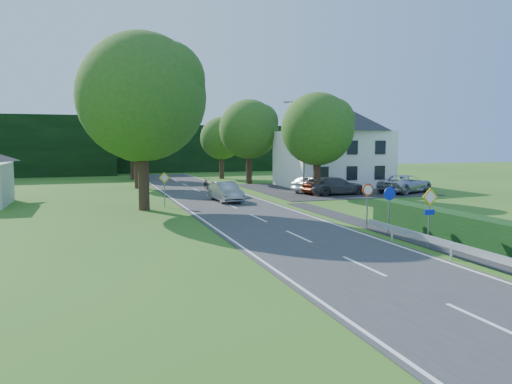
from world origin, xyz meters
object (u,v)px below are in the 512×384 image
object	(u,v)px
moving_car	(226,192)
streetlight	(303,143)
parked_car_grey	(336,186)
motorcycle	(206,183)
parasol	(320,179)
parked_car_red	(326,185)
parked_car_silver_a	(311,185)
parked_car_silver_b	(406,184)

from	to	relation	value
moving_car	streetlight	bearing A→B (deg)	20.85
streetlight	parked_car_grey	size ratio (longest dim) A/B	1.56
motorcycle	parasol	bearing A→B (deg)	-5.41
motorcycle	parked_car_red	xyz separation A→B (m)	(8.91, -7.48, 0.18)
streetlight	parked_car_silver_a	xyz separation A→B (m)	(1.29, 1.00, -3.76)
parasol	streetlight	bearing A→B (deg)	-129.06
parked_car_grey	moving_car	bearing A→B (deg)	100.09
streetlight	parked_car_red	bearing A→B (deg)	-24.43
streetlight	motorcycle	xyz separation A→B (m)	(-7.03, 6.62, -3.86)
streetlight	parasol	xyz separation A→B (m)	(4.06, 5.00, -3.55)
moving_car	parked_car_silver_b	xyz separation A→B (m)	(16.85, 1.38, 0.05)
parked_car_grey	parked_car_silver_b	distance (m)	6.61
parked_car_silver_b	parasol	world-z (taller)	parasol
streetlight	parked_car_grey	bearing A→B (deg)	-31.22
parked_car_red	parked_car_silver_a	distance (m)	1.95
moving_car	parked_car_grey	xyz separation A→B (m)	(10.25, 1.87, 0.01)
streetlight	parked_car_red	world-z (taller)	streetlight
moving_car	parked_car_silver_a	distance (m)	10.05
motorcycle	parked_car_grey	distance (m)	12.52
parked_car_red	parked_car_silver_b	bearing A→B (deg)	-109.89
moving_car	parasol	world-z (taller)	parasol
parked_car_silver_b	parasol	bearing A→B (deg)	11.99
moving_car	parked_car_silver_b	size ratio (longest dim) A/B	0.79
streetlight	parked_car_silver_a	bearing A→B (deg)	37.82
moving_car	parked_car_grey	world-z (taller)	parked_car_grey
parked_car_silver_a	parasol	distance (m)	4.87
streetlight	parked_car_grey	world-z (taller)	streetlight
parked_car_red	parked_car_silver_b	distance (m)	7.29
parked_car_silver_a	parked_car_grey	size ratio (longest dim) A/B	0.79
motorcycle	parked_car_silver_a	bearing A→B (deg)	-31.15
streetlight	parasol	size ratio (longest dim) A/B	4.12
streetlight	parked_car_silver_a	distance (m)	4.10
parked_car_red	parked_car_silver_a	size ratio (longest dim) A/B	1.07
streetlight	parked_car_red	xyz separation A→B (m)	(1.88, -0.86, -3.68)
streetlight	moving_car	xyz separation A→B (m)	(-7.76, -3.38, -3.68)
moving_car	motorcycle	size ratio (longest dim) A/B	2.10
parked_car_grey	parked_car_silver_b	size ratio (longest dim) A/B	0.91
streetlight	parasol	world-z (taller)	streetlight
moving_car	motorcycle	world-z (taller)	moving_car
moving_car	motorcycle	xyz separation A→B (m)	(0.74, 10.00, -0.18)
parked_car_silver_a	parasol	xyz separation A→B (m)	(2.77, 4.00, 0.21)
motorcycle	parasol	world-z (taller)	parasol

